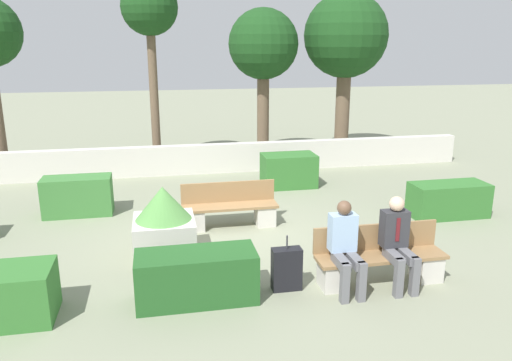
# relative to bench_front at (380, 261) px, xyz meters

# --- Properties ---
(ground_plane) EXTENTS (60.00, 60.00, 0.00)m
(ground_plane) POSITION_rel_bench_front_xyz_m (-1.88, 2.21, -0.33)
(ground_plane) COLOR gray
(perimeter_wall) EXTENTS (14.73, 0.30, 0.79)m
(perimeter_wall) POSITION_rel_bench_front_xyz_m (-1.88, 6.95, 0.07)
(perimeter_wall) COLOR beige
(perimeter_wall) RESTS_ON ground_plane
(bench_front) EXTENTS (1.94, 0.49, 0.84)m
(bench_front) POSITION_rel_bench_front_xyz_m (0.00, 0.00, 0.00)
(bench_front) COLOR #937047
(bench_front) RESTS_ON ground_plane
(bench_left_side) EXTENTS (1.83, 0.48, 0.84)m
(bench_left_side) POSITION_rel_bench_front_xyz_m (-1.82, 2.74, -0.00)
(bench_left_side) COLOR #937047
(bench_left_side) RESTS_ON ground_plane
(person_seated_man) EXTENTS (0.38, 0.63, 1.32)m
(person_seated_man) POSITION_rel_bench_front_xyz_m (0.18, -0.14, 0.40)
(person_seated_man) COLOR slate
(person_seated_man) RESTS_ON ground_plane
(person_seated_woman) EXTENTS (0.38, 0.63, 1.31)m
(person_seated_woman) POSITION_rel_bench_front_xyz_m (-0.61, -0.14, 0.39)
(person_seated_woman) COLOR slate
(person_seated_woman) RESTS_ON ground_plane
(hedge_block_near_left) EXTENTS (1.55, 0.68, 0.69)m
(hedge_block_near_left) POSITION_rel_bench_front_xyz_m (2.64, 2.46, 0.02)
(hedge_block_near_left) COLOR #33702D
(hedge_block_near_left) RESTS_ON ground_plane
(hedge_block_near_right) EXTENTS (1.36, 0.61, 0.79)m
(hedge_block_near_right) POSITION_rel_bench_front_xyz_m (-4.78, 4.05, 0.07)
(hedge_block_near_right) COLOR #3D7A38
(hedge_block_near_right) RESTS_ON ground_plane
(hedge_block_mid_left) EXTENTS (1.64, 0.68, 0.70)m
(hedge_block_mid_left) POSITION_rel_bench_front_xyz_m (-2.69, -0.01, 0.02)
(hedge_block_mid_left) COLOR #235623
(hedge_block_mid_left) RESTS_ON ground_plane
(hedge_block_far_left) EXTENTS (1.30, 0.78, 0.81)m
(hedge_block_far_left) POSITION_rel_bench_front_xyz_m (0.01, 5.22, 0.08)
(hedge_block_far_left) COLOR #33702D
(hedge_block_far_left) RESTS_ON ground_plane
(planter_corner_left) EXTENTS (0.98, 0.98, 1.21)m
(planter_corner_left) POSITION_rel_bench_front_xyz_m (-3.08, 1.53, 0.26)
(planter_corner_left) COLOR beige
(planter_corner_left) RESTS_ON ground_plane
(suitcase) EXTENTS (0.42, 0.20, 0.83)m
(suitcase) POSITION_rel_bench_front_xyz_m (-1.41, 0.05, -0.01)
(suitcase) COLOR black
(suitcase) RESTS_ON ground_plane
(tree_center_left) EXTENTS (1.53, 1.53, 5.13)m
(tree_center_left) POSITION_rel_bench_front_xyz_m (-3.14, 8.14, 3.90)
(tree_center_left) COLOR brown
(tree_center_left) RESTS_ON ground_plane
(tree_center_right) EXTENTS (2.03, 2.03, 4.42)m
(tree_center_right) POSITION_rel_bench_front_xyz_m (0.03, 8.34, 2.99)
(tree_center_right) COLOR brown
(tree_center_right) RESTS_ON ground_plane
(tree_rightmost) EXTENTS (2.51, 2.51, 4.90)m
(tree_rightmost) POSITION_rel_bench_front_xyz_m (2.57, 8.41, 3.24)
(tree_rightmost) COLOR brown
(tree_rightmost) RESTS_ON ground_plane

